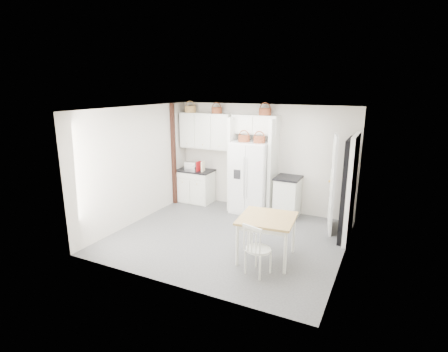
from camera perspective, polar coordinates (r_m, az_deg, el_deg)
The scene contains 27 objects.
floor at distance 7.30m, azimuth 0.64°, elevation -9.91°, with size 4.50×4.50×0.00m, color #3B3B3C.
ceiling at distance 6.66m, azimuth 0.70°, elevation 10.91°, with size 4.50×4.50×0.00m, color white.
wall_back at distance 8.67m, azimuth 6.39°, elevation 2.98°, with size 4.50×4.50×0.00m, color beige.
wall_left at distance 8.07m, azimuth -13.91°, elevation 1.78°, with size 4.00×4.00×0.00m, color beige.
wall_right at distance 6.27m, azimuth 19.58°, elevation -2.25°, with size 4.00×4.00×0.00m, color beige.
refrigerator at distance 8.47m, azimuth 4.48°, elevation -0.22°, with size 0.90×0.72×1.74m, color silver.
base_cab_left at distance 9.35m, azimuth -4.64°, elevation -1.69°, with size 0.90×0.57×0.84m, color white.
base_cab_right at distance 8.38m, azimuth 10.32°, elevation -3.48°, with size 0.53×0.63×0.93m, color white.
dining_table at distance 6.35m, azimuth 6.95°, elevation -10.02°, with size 0.95×0.95×0.79m, color olive.
windsor_chair at distance 5.83m, azimuth 5.62°, elevation -11.83°, with size 0.43×0.39×0.87m, color white.
counter_left at distance 9.24m, azimuth -4.70°, elevation 0.91°, with size 0.94×0.61×0.04m, color black.
counter_right at distance 8.25m, azimuth 10.47°, elevation -0.28°, with size 0.57×0.67×0.04m, color black.
toaster at distance 9.28m, azimuth -5.49°, elevation 1.71°, with size 0.29×0.17×0.20m, color silver.
cookbook_red at distance 9.07m, azimuth -4.16°, elevation 1.61°, with size 0.04×0.17×0.25m, color maroon.
cookbook_cream at distance 9.00m, azimuth -3.46°, elevation 1.56°, with size 0.04×0.18×0.26m, color beige.
basket_upper_a at distance 9.21m, azimuth -5.52°, elevation 10.80°, with size 0.29×0.29×0.17m, color brown.
basket_upper_c at distance 8.84m, azimuth -1.20°, elevation 10.67°, with size 0.27×0.27×0.15m, color maroon.
basket_bridge_b at distance 8.33m, azimuth 6.71°, elevation 10.38°, with size 0.29×0.29×0.17m, color maroon.
basket_fridge_a at distance 8.25m, azimuth 3.28°, elevation 6.11°, with size 0.28×0.28×0.15m, color maroon.
basket_fridge_b at distance 8.11m, azimuth 5.78°, elevation 5.92°, with size 0.27×0.27×0.15m, color maroon.
upper_cabinet at distance 9.03m, azimuth -2.93°, elevation 7.37°, with size 1.40×0.34×0.90m, color white.
bridge_cabinet at distance 8.43m, azimuth 5.18°, elevation 8.37°, with size 1.12×0.34×0.45m, color white.
fridge_panel_left at distance 8.67m, azimuth 1.58°, elevation 2.06°, with size 0.08×0.60×2.30m, color white.
fridge_panel_right at distance 8.31m, azimuth 7.99°, elevation 1.37°, with size 0.08×0.60×2.30m, color white.
trim_post at distance 9.09m, azimuth -8.22°, elevation 3.46°, with size 0.09×0.09×2.60m, color black.
doorway_void at distance 7.31m, azimuth 19.68°, elevation -2.18°, with size 0.18×0.85×2.05m, color black.
door_slab at distance 7.67m, azimuth 17.33°, elevation -1.22°, with size 0.80×0.04×2.05m, color white.
Camera 1 is at (2.86, -6.00, 3.01)m, focal length 28.00 mm.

